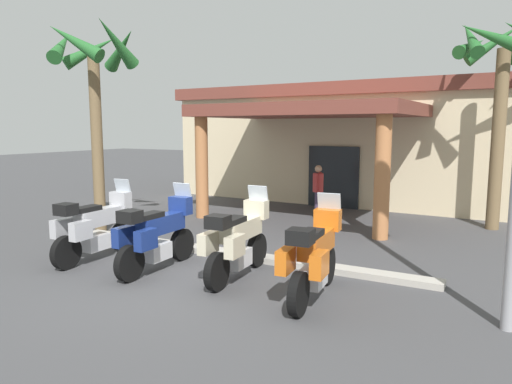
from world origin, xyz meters
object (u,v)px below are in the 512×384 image
at_px(motel_building, 360,142).
at_px(palm_tree_near_portico, 502,67).
at_px(motorcycle_silver, 95,227).
at_px(motorcycle_cream, 238,241).
at_px(motorcycle_orange, 314,256).
at_px(palm_tree_roadside, 94,74).
at_px(pedestrian, 318,188).
at_px(motorcycle_blue, 156,235).

distance_m(motel_building, palm_tree_near_portico, 6.65).
height_order(motorcycle_silver, motorcycle_cream, same).
distance_m(motel_building, motorcycle_orange, 11.62).
relative_size(motorcycle_cream, motorcycle_orange, 1.00).
bearing_deg(palm_tree_near_portico, palm_tree_roadside, -149.78).
bearing_deg(palm_tree_roadside, motorcycle_silver, -45.59).
xyz_separation_m(motorcycle_orange, pedestrian, (-2.42, 6.49, 0.22)).
height_order(motel_building, pedestrian, motel_building).
xyz_separation_m(motorcycle_cream, pedestrian, (-0.82, 6.16, 0.22)).
distance_m(motorcycle_silver, motorcycle_cream, 3.23).
height_order(motel_building, palm_tree_near_portico, palm_tree_near_portico).
bearing_deg(motel_building, palm_tree_roadside, -112.06).
bearing_deg(motorcycle_orange, motorcycle_silver, 85.90).
distance_m(motel_building, motorcycle_cream, 11.05).
bearing_deg(palm_tree_roadside, motorcycle_blue, -28.75).
bearing_deg(motorcycle_orange, motel_building, 8.09).
bearing_deg(palm_tree_roadside, motorcycle_cream, -17.30).
bearing_deg(motorcycle_blue, motorcycle_orange, -90.86).
distance_m(motorcycle_cream, motorcycle_orange, 1.64).
relative_size(motorcycle_silver, palm_tree_roadside, 0.41).
height_order(motorcycle_cream, palm_tree_roadside, palm_tree_roadside).
relative_size(motorcycle_silver, palm_tree_near_portico, 0.39).
bearing_deg(palm_tree_near_portico, motorcycle_blue, -127.38).
relative_size(motorcycle_cream, palm_tree_near_portico, 0.39).
relative_size(motorcycle_blue, pedestrian, 1.38).
distance_m(motorcycle_cream, palm_tree_roadside, 6.35).
bearing_deg(motel_building, motorcycle_orange, -75.01).
xyz_separation_m(motorcycle_blue, palm_tree_roadside, (-3.54, 1.94, 3.36)).
xyz_separation_m(motel_building, palm_tree_roadside, (-4.21, -9.31, 1.88)).
height_order(motel_building, motorcycle_silver, motel_building).
bearing_deg(pedestrian, motorcycle_blue, 78.43).
relative_size(pedestrian, palm_tree_near_portico, 0.28).
bearing_deg(motorcycle_silver, motorcycle_cream, -84.78).
distance_m(motorcycle_blue, palm_tree_near_portico, 9.77).
bearing_deg(motorcycle_orange, palm_tree_near_portico, -22.39).
xyz_separation_m(motel_building, palm_tree_near_portico, (4.85, -4.03, 2.11)).
bearing_deg(palm_tree_near_portico, motorcycle_cream, -119.63).
distance_m(motorcycle_silver, palm_tree_near_portico, 10.78).
xyz_separation_m(motorcycle_silver, motorcycle_orange, (4.81, 0.04, 0.00)).
height_order(motorcycle_silver, pedestrian, motorcycle_silver).
relative_size(motel_building, palm_tree_roadside, 2.58).
height_order(motorcycle_orange, palm_tree_roadside, palm_tree_roadside).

